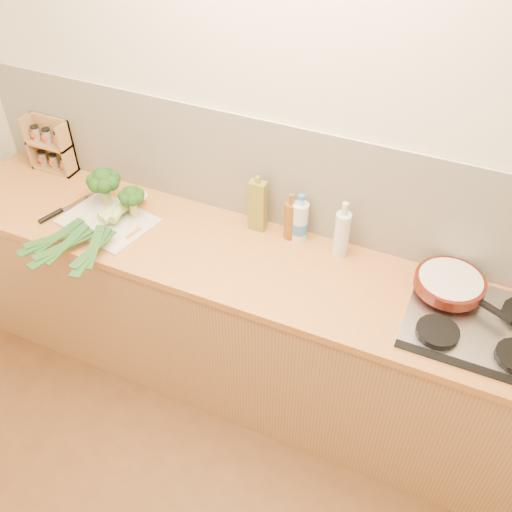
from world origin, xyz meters
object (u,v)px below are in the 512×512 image
Objects in this scene: chopping_board at (108,221)px; chefs_knife at (58,212)px; gas_hob at (480,325)px; skillet at (450,283)px; spice_rack at (52,147)px.

chopping_board is 1.32× the size of chefs_knife.
gas_hob is at bearing 18.56° from chefs_knife.
skillet is 1.36× the size of spice_rack.
skillet is at bearing -2.88° from spice_rack.
spice_rack is at bearing 162.86° from chopping_board.
gas_hob is at bearing -18.01° from skillet.
chefs_knife is at bearing -159.11° from chopping_board.
chefs_knife reaches higher than chopping_board.
spice_rack is at bearing 145.14° from chefs_knife.
chopping_board is 0.62m from spice_rack.
gas_hob is 1.78× the size of chefs_knife.
skillet is at bearing 17.65° from chopping_board.
spice_rack is at bearing -158.43° from skillet.
spice_rack reaches higher than chefs_knife.
spice_rack is (-0.27, 0.34, 0.12)m from chefs_knife.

